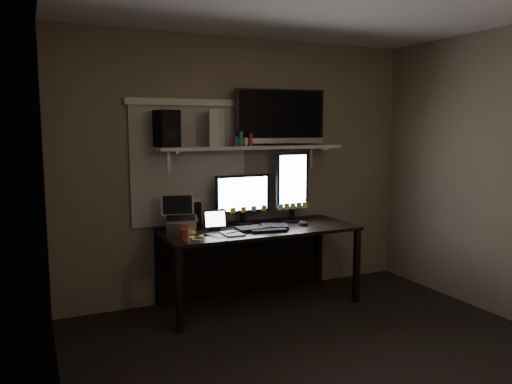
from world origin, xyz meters
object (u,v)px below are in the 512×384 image
monitor_landscape (243,199)px  speaker (167,129)px  monitor_portrait (292,186)px  tv (280,118)px  game_console (214,128)px  keyboard (263,228)px  laptop (181,215)px  mouse (303,223)px  desk (254,244)px  tablet (215,220)px  cup (185,235)px

monitor_landscape → speaker: (-0.72, -0.02, 0.67)m
monitor_portrait → tv: (-0.11, 0.05, 0.67)m
tv → monitor_landscape: bearing=-175.1°
tv → game_console: 0.67m
monitor_portrait → keyboard: monitor_portrait is taller
speaker → laptop: bearing=-71.9°
mouse → tv: size_ratio=0.13×
keyboard → mouse: bearing=10.0°
desk → tv: tv is taller
keyboard → speaker: (-0.80, 0.27, 0.90)m
tablet → tv: bearing=15.8°
mouse → tv: (-0.11, 0.27, 1.00)m
mouse → cup: size_ratio=1.09×
speaker → keyboard: bearing=-27.4°
game_console → monitor_landscape: bearing=18.8°
speaker → cup: bearing=-96.7°
monitor_portrait → cup: size_ratio=6.76×
monitor_portrait → speaker: speaker is taller
laptop → game_console: 0.85m
tablet → monitor_landscape: bearing=29.2°
monitor_landscape → mouse: size_ratio=4.97×
tablet → mouse: bearing=-4.2°
laptop → tv: 1.35m
monitor_landscape → tv: 0.86m
keyboard → cup: cup is taller
monitor_landscape → tablet: monitor_landscape is taller
laptop → speaker: 0.76m
monitor_portrait → laptop: monitor_portrait is taller
tablet → laptop: (-0.32, -0.01, 0.07)m
tv → keyboard: bearing=-131.4°
monitor_landscape → tv: tv is taller
keyboard → tablet: tablet is taller
desk → cup: (-0.79, -0.38, 0.23)m
monitor_landscape → tv: size_ratio=0.63×
desk → speaker: 1.35m
mouse → laptop: laptop is taller
speaker → tablet: bearing=-27.5°
desk → mouse: mouse is taller
monitor_portrait → tablet: 0.88m
tablet → game_console: (0.06, 0.15, 0.82)m
tablet → game_console: size_ratio=0.65×
monitor_landscape → monitor_portrait: monitor_portrait is taller
monitor_portrait → keyboard: size_ratio=1.40×
desk → monitor_portrait: size_ratio=2.58×
speaker → desk: bearing=-13.8°
laptop → speaker: speaker is taller
keyboard → speaker: bearing=170.6°
tablet → cup: bearing=-134.3°
mouse → speaker: bearing=149.7°
monitor_landscape → mouse: bearing=-32.8°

